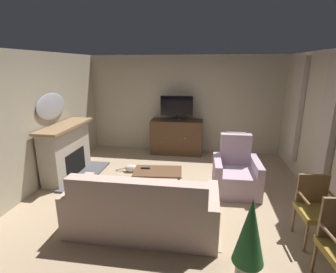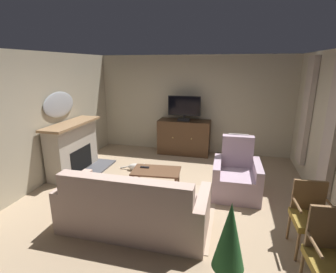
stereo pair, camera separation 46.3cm
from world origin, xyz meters
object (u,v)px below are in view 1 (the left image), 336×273
object	(u,v)px
television	(177,107)
cat	(133,168)
wall_mirror_oval	(51,106)
sofa_floral	(142,212)
potted_plant_tall_palm_by_window	(250,238)
coffee_table	(158,174)
side_chair_mid_row	(316,207)
fireplace	(68,152)
tv_cabinet	(177,138)
tv_remote	(145,168)
armchair_angled_to_table	(236,174)

from	to	relation	value
television	cat	world-z (taller)	television
wall_mirror_oval	sofa_floral	size ratio (longest dim) A/B	0.46
potted_plant_tall_palm_by_window	coffee_table	bearing A→B (deg)	125.90
side_chair_mid_row	cat	distance (m)	3.71
wall_mirror_oval	sofa_floral	distance (m)	3.12
sofa_floral	cat	xyz separation A→B (m)	(-0.76, 2.10, -0.23)
fireplace	potted_plant_tall_palm_by_window	size ratio (longest dim) A/B	1.54
tv_cabinet	tv_remote	world-z (taller)	tv_cabinet
coffee_table	tv_remote	distance (m)	0.26
tv_remote	potted_plant_tall_palm_by_window	bearing A→B (deg)	125.89
sofa_floral	potted_plant_tall_palm_by_window	world-z (taller)	potted_plant_tall_palm_by_window
wall_mirror_oval	armchair_angled_to_table	xyz separation A→B (m)	(3.79, -0.18, -1.20)
fireplace	tv_cabinet	world-z (taller)	fireplace
tv_cabinet	side_chair_mid_row	size ratio (longest dim) A/B	1.52
fireplace	cat	size ratio (longest dim) A/B	2.54
sofa_floral	armchair_angled_to_table	size ratio (longest dim) A/B	1.99
television	coffee_table	bearing A→B (deg)	-91.79
tv_remote	cat	distance (m)	1.11
tv_remote	armchair_angled_to_table	xyz separation A→B (m)	(1.70, 0.30, -0.15)
sofa_floral	potted_plant_tall_palm_by_window	xyz separation A→B (m)	(1.37, -0.73, 0.26)
tv_remote	cat	world-z (taller)	tv_remote
fireplace	television	size ratio (longest dim) A/B	1.88
tv_cabinet	cat	bearing A→B (deg)	-120.35
fireplace	tv_cabinet	xyz separation A→B (m)	(2.16, 1.85, -0.10)
tv_cabinet	television	xyz separation A→B (m)	(0.00, -0.05, 0.84)
armchair_angled_to_table	cat	world-z (taller)	armchair_angled_to_table
wall_mirror_oval	tv_cabinet	xyz separation A→B (m)	(2.41, 1.85, -1.10)
sofa_floral	armchair_angled_to_table	xyz separation A→B (m)	(1.47, 1.51, 0.02)
potted_plant_tall_palm_by_window	cat	distance (m)	3.58
tv_remote	cat	size ratio (longest dim) A/B	0.27
armchair_angled_to_table	potted_plant_tall_palm_by_window	world-z (taller)	armchair_angled_to_table
tv_remote	coffee_table	bearing A→B (deg)	162.68
coffee_table	armchair_angled_to_table	size ratio (longest dim) A/B	0.86
wall_mirror_oval	coffee_table	distance (m)	2.65
coffee_table	sofa_floral	xyz separation A→B (m)	(-0.01, -1.15, -0.10)
tv_cabinet	coffee_table	bearing A→B (deg)	-91.75
fireplace	wall_mirror_oval	size ratio (longest dim) A/B	1.62
tv_cabinet	fireplace	bearing A→B (deg)	-139.41
wall_mirror_oval	cat	bearing A→B (deg)	14.73
side_chair_mid_row	television	bearing A→B (deg)	124.89
sofa_floral	fireplace	bearing A→B (deg)	140.92
television	potted_plant_tall_palm_by_window	bearing A→B (deg)	-73.04
fireplace	side_chair_mid_row	size ratio (longest dim) A/B	1.77
television	sofa_floral	world-z (taller)	television
fireplace	side_chair_mid_row	bearing A→B (deg)	-18.61
television	armchair_angled_to_table	world-z (taller)	television
tv_remote	potted_plant_tall_palm_by_window	size ratio (longest dim) A/B	0.16
cat	armchair_angled_to_table	bearing A→B (deg)	-14.88
television	sofa_floral	distance (m)	3.62
tv_cabinet	potted_plant_tall_palm_by_window	xyz separation A→B (m)	(1.29, -4.27, 0.14)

